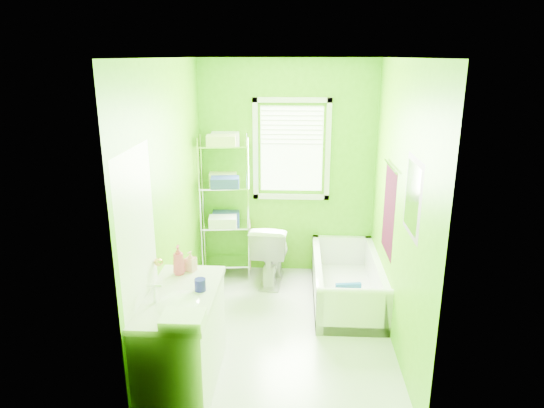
# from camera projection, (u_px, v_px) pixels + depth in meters

# --- Properties ---
(ground) EXTENTS (2.90, 2.90, 0.00)m
(ground) POSITION_uv_depth(u_px,v_px,m) (282.00, 329.00, 4.84)
(ground) COLOR silver
(ground) RESTS_ON ground
(room_envelope) EXTENTS (2.14, 2.94, 2.62)m
(room_envelope) POSITION_uv_depth(u_px,v_px,m) (284.00, 179.00, 4.39)
(room_envelope) COLOR #52AE08
(room_envelope) RESTS_ON ground
(window) EXTENTS (0.92, 0.05, 1.22)m
(window) POSITION_uv_depth(u_px,v_px,m) (292.00, 144.00, 5.73)
(window) COLOR white
(window) RESTS_ON ground
(door) EXTENTS (0.09, 0.80, 2.00)m
(door) POSITION_uv_depth(u_px,v_px,m) (141.00, 280.00, 3.65)
(door) COLOR white
(door) RESTS_ON ground
(right_wall_decor) EXTENTS (0.04, 1.48, 1.17)m
(right_wall_decor) POSITION_uv_depth(u_px,v_px,m) (397.00, 205.00, 4.38)
(right_wall_decor) COLOR #3A0619
(right_wall_decor) RESTS_ON ground
(bathtub) EXTENTS (0.72, 1.55, 0.50)m
(bathtub) POSITION_uv_depth(u_px,v_px,m) (347.00, 288.00, 5.36)
(bathtub) COLOR white
(bathtub) RESTS_ON ground
(toilet) EXTENTS (0.48, 0.77, 0.76)m
(toilet) POSITION_uv_depth(u_px,v_px,m) (271.00, 252.00, 5.77)
(toilet) COLOR white
(toilet) RESTS_ON ground
(vanity) EXTENTS (0.56, 1.11, 1.08)m
(vanity) POSITION_uv_depth(u_px,v_px,m) (183.00, 337.00, 3.92)
(vanity) COLOR white
(vanity) RESTS_ON ground
(wire_shelf_unit) EXTENTS (0.63, 0.50, 1.76)m
(wire_shelf_unit) POSITION_uv_depth(u_px,v_px,m) (226.00, 190.00, 5.77)
(wire_shelf_unit) COLOR silver
(wire_shelf_unit) RESTS_ON ground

